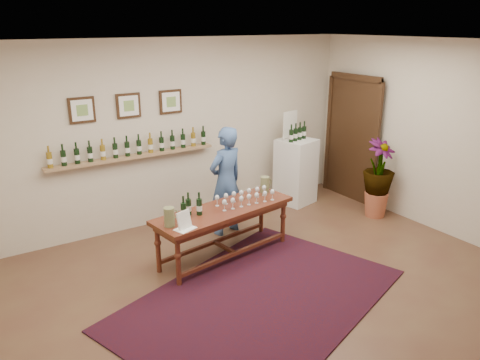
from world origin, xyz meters
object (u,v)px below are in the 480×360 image
display_pedestal (296,171)px  potted_plant (378,178)px  tasting_table (224,216)px  person (226,181)px

display_pedestal → potted_plant: bearing=-59.8°
tasting_table → person: (0.42, 0.64, 0.22)m
display_pedestal → person: size_ratio=0.69×
person → display_pedestal: bearing=-177.0°
tasting_table → display_pedestal: 2.33m
potted_plant → person: 2.49m
person → potted_plant: bearing=150.4°
tasting_table → potted_plant: bearing=-11.3°
display_pedestal → person: bearing=-165.6°
tasting_table → potted_plant: (2.77, -0.13, 0.05)m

